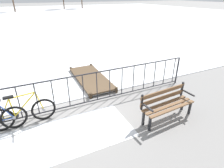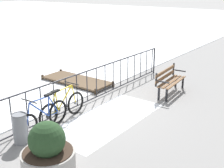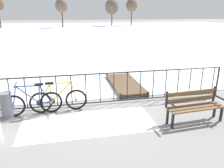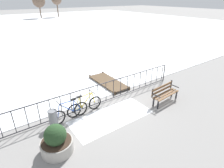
% 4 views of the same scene
% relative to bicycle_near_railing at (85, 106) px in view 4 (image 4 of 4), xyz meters
% --- Properties ---
extents(ground_plane, '(160.00, 160.00, 0.00)m').
position_rel_bicycle_near_railing_xyz_m(ground_plane, '(1.09, 0.26, -0.37)').
color(ground_plane, gray).
extents(frozen_pond, '(80.00, 56.00, 0.03)m').
position_rel_bicycle_near_railing_xyz_m(frozen_pond, '(1.09, 28.66, -0.35)').
color(frozen_pond, white).
rests_on(frozen_pond, ground).
extents(snow_patch, '(3.60, 1.58, 0.01)m').
position_rel_bicycle_near_railing_xyz_m(snow_patch, '(0.79, -0.94, -0.36)').
color(snow_patch, white).
rests_on(snow_patch, ground).
extents(railing_fence, '(9.06, 0.06, 1.07)m').
position_rel_bicycle_near_railing_xyz_m(railing_fence, '(1.09, 0.26, 0.19)').
color(railing_fence, '#232328').
rests_on(railing_fence, ground).
extents(bicycle_near_railing, '(1.71, 0.52, 0.97)m').
position_rel_bicycle_near_railing_xyz_m(bicycle_near_railing, '(0.00, 0.00, 0.00)').
color(bicycle_near_railing, black).
rests_on(bicycle_near_railing, ground).
extents(bicycle_second, '(1.71, 0.52, 0.97)m').
position_rel_bicycle_near_railing_xyz_m(bicycle_second, '(-0.74, -0.07, 0.00)').
color(bicycle_second, black).
rests_on(bicycle_second, ground).
extents(park_bench, '(1.63, 0.60, 0.89)m').
position_rel_bicycle_near_railing_xyz_m(park_bench, '(3.66, -1.38, 0.14)').
color(park_bench, brown).
rests_on(park_bench, ground).
extents(planter_with_shrub, '(1.07, 1.07, 1.06)m').
position_rel_bicycle_near_railing_xyz_m(planter_with_shrub, '(-1.81, -1.45, 0.06)').
color(planter_with_shrub, '#ADA8A0').
rests_on(planter_with_shrub, ground).
extents(trash_bin, '(0.35, 0.35, 0.73)m').
position_rel_bicycle_near_railing_xyz_m(trash_bin, '(-1.45, -0.08, 0.00)').
color(trash_bin, gray).
rests_on(trash_bin, ground).
extents(wooden_dock, '(1.10, 2.82, 0.20)m').
position_rel_bicycle_near_railing_xyz_m(wooden_dock, '(2.59, 1.93, -0.25)').
color(wooden_dock, brown).
rests_on(wooden_dock, ground).
extents(tree_centre, '(2.90, 2.90, 5.52)m').
position_rel_bicycle_near_railing_xyz_m(tree_centre, '(10.25, 41.88, 3.55)').
color(tree_centre, brown).
rests_on(tree_centre, ground).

